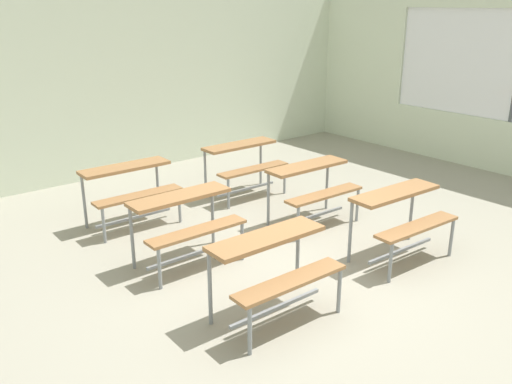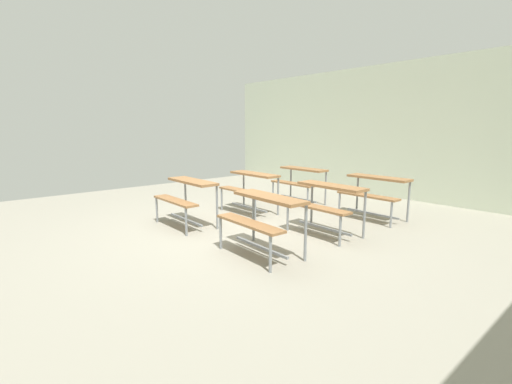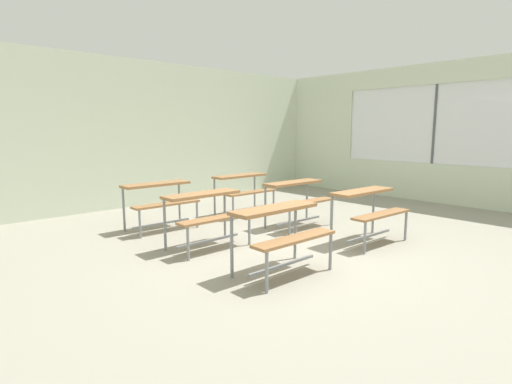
% 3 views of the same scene
% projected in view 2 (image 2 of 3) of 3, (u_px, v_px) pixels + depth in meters
% --- Properties ---
extents(ground, '(10.00, 9.00, 0.05)m').
position_uv_depth(ground, '(230.00, 232.00, 5.51)').
color(ground, gray).
extents(wall_back, '(10.00, 0.12, 3.00)m').
position_uv_depth(wall_back, '(384.00, 131.00, 8.16)').
color(wall_back, beige).
rests_on(wall_back, ground).
extents(desk_bench_r0c0, '(1.11, 0.61, 0.74)m').
position_uv_depth(desk_bench_r0c0, '(187.00, 192.00, 5.69)').
color(desk_bench_r0c0, olive).
rests_on(desk_bench_r0c0, ground).
extents(desk_bench_r0c1, '(1.13, 0.64, 0.74)m').
position_uv_depth(desk_bench_r0c1, '(263.00, 211.00, 4.37)').
color(desk_bench_r0c1, olive).
rests_on(desk_bench_r0c1, ground).
extents(desk_bench_r1c0, '(1.10, 0.60, 0.74)m').
position_uv_depth(desk_bench_r1c0, '(250.00, 183.00, 6.60)').
color(desk_bench_r1c0, olive).
rests_on(desk_bench_r1c0, ground).
extents(desk_bench_r1c1, '(1.12, 0.63, 0.74)m').
position_uv_depth(desk_bench_r1c1, '(326.00, 197.00, 5.23)').
color(desk_bench_r1c1, olive).
rests_on(desk_bench_r1c1, ground).
extents(desk_bench_r2c0, '(1.11, 0.61, 0.74)m').
position_uv_depth(desk_bench_r2c0, '(300.00, 177.00, 7.43)').
color(desk_bench_r2c0, olive).
rests_on(desk_bench_r2c0, ground).
extents(desk_bench_r2c1, '(1.11, 0.61, 0.74)m').
position_uv_depth(desk_bench_r2c1, '(375.00, 187.00, 6.11)').
color(desk_bench_r2c1, olive).
rests_on(desk_bench_r2c1, ground).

